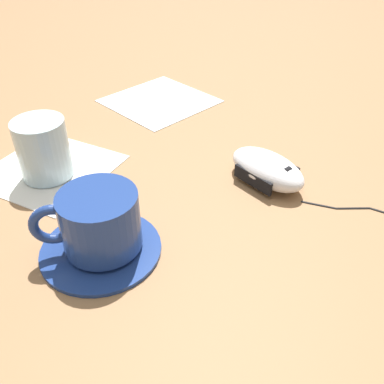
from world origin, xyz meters
TOP-DOWN VIEW (x-y plane):
  - ground_plane at (0.00, 0.00)m, footprint 3.00×3.00m
  - saucer at (-0.11, -0.12)m, footprint 0.13×0.13m
  - coffee_cup at (-0.11, -0.12)m, footprint 0.10×0.08m
  - computer_mouse at (0.12, -0.14)m, footprint 0.06×0.11m
  - napkin_under_glass at (-0.09, 0.06)m, footprint 0.20×0.20m
  - drinking_glass at (-0.09, 0.05)m, footprint 0.07×0.07m
  - napkin_spare at (0.15, 0.15)m, footprint 0.18×0.18m

SIDE VIEW (x-z plane):
  - ground_plane at x=0.00m, z-range 0.00..0.00m
  - napkin_under_glass at x=-0.09m, z-range 0.00..0.00m
  - napkin_spare at x=0.15m, z-range 0.00..0.00m
  - saucer at x=-0.11m, z-range 0.00..0.01m
  - computer_mouse at x=0.12m, z-range 0.00..0.04m
  - coffee_cup at x=-0.11m, z-range 0.01..0.07m
  - drinking_glass at x=-0.09m, z-range 0.00..0.08m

